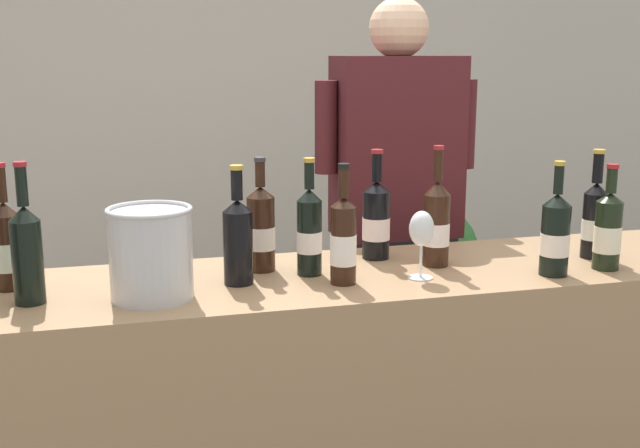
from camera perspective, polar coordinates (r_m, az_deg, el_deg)
The scene contains 17 objects.
wall_back at distance 4.74m, azimuth -7.31°, elevation 10.18°, with size 8.00×0.10×2.80m, color beige.
counter at distance 2.44m, azimuth 1.85°, elevation -14.27°, with size 2.48×0.56×0.94m, color #9E7A56.
wine_bottle_0 at distance 2.26m, azimuth -21.69°, elevation -1.49°, with size 0.08×0.08×0.34m.
wine_bottle_1 at distance 2.33m, azimuth 16.62°, elevation -0.75°, with size 0.08×0.08×0.33m.
wine_bottle_2 at distance 2.15m, azimuth 1.70°, elevation -1.19°, with size 0.07×0.07×0.33m.
wine_bottle_3 at distance 2.10m, azimuth -20.41°, elevation -1.84°, with size 0.08×0.08×0.36m.
wine_bottle_4 at distance 2.56m, azimuth 19.19°, elevation 0.36°, with size 0.07×0.07×0.34m.
wine_bottle_6 at distance 2.42m, azimuth 4.07°, elevation 0.33°, with size 0.09×0.09×0.34m.
wine_bottle_7 at distance 2.15m, azimuth -5.94°, elevation -1.06°, with size 0.08×0.08×0.33m.
wine_bottle_8 at distance 2.44m, azimuth 20.06°, elevation -0.47°, with size 0.08×0.08×0.31m.
wine_bottle_9 at distance 2.23m, azimuth -0.78°, elevation -0.54°, with size 0.07×0.07×0.34m.
wine_bottle_10 at distance 2.28m, azimuth -4.29°, elevation -0.35°, with size 0.08×0.08×0.33m.
wine_bottle_11 at distance 2.35m, azimuth 8.40°, elevation 0.03°, with size 0.08×0.08×0.36m.
wine_glass at distance 2.21m, azimuth 7.34°, elevation -0.55°, with size 0.07×0.07×0.19m.
ice_bucket at distance 2.06m, azimuth -12.11°, elevation -2.04°, with size 0.22×0.22×0.24m.
person_server at distance 2.95m, azimuth 5.39°, elevation -1.66°, with size 0.61×0.24×1.75m.
potted_shrub at distance 3.85m, azimuth 6.80°, elevation -0.48°, with size 0.56×0.57×1.08m.
Camera 1 is at (-0.64, -2.09, 1.56)m, focal length 44.33 mm.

